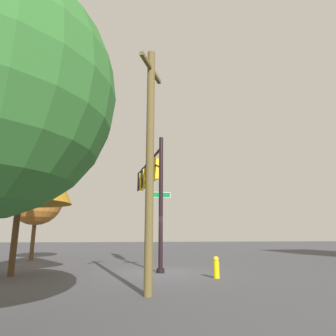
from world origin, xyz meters
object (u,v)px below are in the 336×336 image
at_px(signal_pole_assembly, 151,180).
at_px(tree_far, 37,200).
at_px(utility_pole, 150,158).
at_px(fire_hydrant, 216,267).
at_px(tree_mid, 25,149).

xyz_separation_m(signal_pole_assembly, tree_far, (5.59, 7.41, -0.58)).
relative_size(utility_pole, fire_hydrant, 9.11).
height_order(signal_pole_assembly, fire_hydrant, signal_pole_assembly).
xyz_separation_m(signal_pole_assembly, tree_mid, (-2.56, 6.01, 0.80)).
distance_m(utility_pole, tree_mid, 7.35).
relative_size(signal_pole_assembly, tree_far, 1.09).
bearing_deg(tree_far, signal_pole_assembly, -127.03).
height_order(signal_pole_assembly, utility_pole, utility_pole).
xyz_separation_m(signal_pole_assembly, fire_hydrant, (-4.51, -2.17, -4.24)).
height_order(utility_pole, fire_hydrant, utility_pole).
bearing_deg(fire_hydrant, tree_far, 43.49).
relative_size(signal_pole_assembly, tree_mid, 0.80).
bearing_deg(utility_pole, fire_hydrant, -44.41).
bearing_deg(fire_hydrant, signal_pole_assembly, 25.70).
xyz_separation_m(utility_pole, fire_hydrant, (3.06, -3.00, -3.54)).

